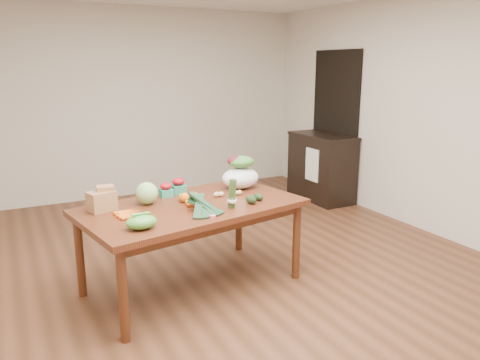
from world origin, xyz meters
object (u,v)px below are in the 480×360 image
dining_table (193,246)px  kale_bunch (205,205)px  paper_bag (102,199)px  mandarin_cluster (195,201)px  cabinet (321,167)px  salad_bag (240,174)px  asparagus_bundle (232,193)px  cabbage (147,193)px

dining_table → kale_bunch: 0.55m
paper_bag → mandarin_cluster: paper_bag is taller
cabinet → salad_bag: salad_bag is taller
mandarin_cluster → asparagus_bundle: (0.24, -0.20, 0.08)m
paper_bag → cabbage: size_ratio=1.45×
cabinet → dining_table: bearing=-146.8°
dining_table → kale_bunch: kale_bunch is taller
kale_bunch → asparagus_bundle: bearing=1.1°
paper_bag → asparagus_bundle: (0.96, -0.41, 0.03)m
cabinet → asparagus_bundle: 3.16m
asparagus_bundle → salad_bag: salad_bag is taller
paper_bag → salad_bag: bearing=5.2°
kale_bunch → asparagus_bundle: size_ratio=1.60×
paper_bag → kale_bunch: (0.70, -0.47, -0.02)m
mandarin_cluster → paper_bag: bearing=163.1°
salad_bag → asparagus_bundle: bearing=-123.3°
salad_bag → dining_table: bearing=-155.1°
paper_bag → dining_table: bearing=-13.1°
cabbage → asparagus_bundle: bearing=-36.1°
paper_bag → kale_bunch: paper_bag is taller
kale_bunch → paper_bag: bearing=135.6°
salad_bag → paper_bag: bearing=-174.8°
dining_table → salad_bag: 0.85m
cabinet → asparagus_bundle: asparagus_bundle is taller
cabbage → salad_bag: (0.94, 0.10, 0.05)m
salad_bag → kale_bunch: bearing=-136.2°
salad_bag → cabinet: bearing=35.4°
cabinet → asparagus_bundle: bearing=-140.3°
dining_table → cabinet: (2.67, 1.75, 0.10)m
cabinet → paper_bag: 3.74m
mandarin_cluster → salad_bag: (0.59, 0.34, 0.10)m
cabbage → mandarin_cluster: size_ratio=1.05×
cabbage → salad_bag: salad_bag is taller
kale_bunch → salad_bag: size_ratio=1.10×
dining_table → cabbage: size_ratio=9.64×
cabinet → cabbage: same height
dining_table → cabbage: cabbage is taller
paper_bag → kale_bunch: 0.84m
salad_bag → cabbage: bearing=-173.7°
cabinet → mandarin_cluster: size_ratio=5.67×
cabinet → salad_bag: size_ratio=2.80×
cabinet → salad_bag: 2.56m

